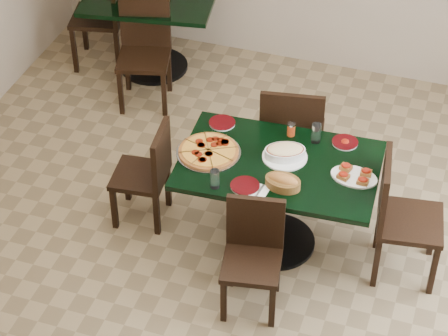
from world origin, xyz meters
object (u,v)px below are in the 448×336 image
(back_chair_near, at_px, (145,46))
(bread_basket, at_px, (283,182))
(chair_left, at_px, (149,170))
(chair_far, at_px, (292,134))
(chair_near, at_px, (253,250))
(back_chair_left, at_px, (107,9))
(back_table, at_px, (151,18))
(lasagna_casserole, at_px, (285,152))
(chair_right, at_px, (398,212))
(bruschetta_platter, at_px, (354,175))
(pepperoni_pizza, at_px, (209,151))
(main_table, at_px, (278,183))

(back_chair_near, xyz_separation_m, bread_basket, (1.67, -1.66, 0.27))
(back_chair_near, bearing_deg, chair_left, -81.32)
(chair_far, height_order, bread_basket, chair_far)
(chair_near, height_order, back_chair_left, back_chair_left)
(back_table, bearing_deg, bread_basket, -58.79)
(back_table, height_order, lasagna_casserole, lasagna_casserole)
(lasagna_casserole, bearing_deg, chair_right, -26.02)
(back_table, xyz_separation_m, lasagna_casserole, (1.73, -1.82, 0.27))
(back_chair_left, bearing_deg, bread_basket, 34.40)
(chair_far, xyz_separation_m, bread_basket, (0.15, -0.82, 0.24))
(back_chair_left, bearing_deg, chair_far, 46.19)
(chair_far, distance_m, bruschetta_platter, 0.84)
(bread_basket, bearing_deg, chair_left, 174.49)
(back_table, distance_m, chair_far, 2.09)
(back_chair_near, relative_size, back_chair_left, 0.94)
(chair_near, xyz_separation_m, back_chair_left, (-2.11, 2.40, 0.11))
(pepperoni_pizza, height_order, bruschetta_platter, bruschetta_platter)
(pepperoni_pizza, height_order, lasagna_casserole, lasagna_casserole)
(chair_right, bearing_deg, back_chair_near, 51.60)
(chair_far, height_order, bruschetta_platter, chair_far)
(back_chair_near, xyz_separation_m, lasagna_casserole, (1.61, -1.37, 0.28))
(bread_basket, xyz_separation_m, bruschetta_platter, (0.42, 0.23, -0.02))
(back_chair_left, distance_m, pepperoni_pizza, 2.52)
(main_table, relative_size, lasagna_casserole, 4.27)
(back_table, bearing_deg, lasagna_casserole, -55.62)
(main_table, distance_m, back_chair_near, 2.14)
(main_table, distance_m, chair_far, 0.59)
(back_table, xyz_separation_m, chair_near, (1.70, -2.44, -0.08))
(chair_right, height_order, bread_basket, chair_right)
(chair_near, bearing_deg, lasagna_casserole, 77.52)
(chair_left, xyz_separation_m, bruschetta_platter, (1.46, 0.03, 0.32))
(main_table, xyz_separation_m, back_table, (-1.71, 1.89, -0.04))
(pepperoni_pizza, relative_size, bread_basket, 1.75)
(back_chair_near, distance_m, lasagna_casserole, 2.13)
(lasagna_casserole, bearing_deg, chair_left, 162.83)
(chair_far, distance_m, back_chair_near, 1.74)
(pepperoni_pizza, bearing_deg, bread_basket, -16.92)
(back_chair_left, bearing_deg, back_table, 82.66)
(back_table, relative_size, lasagna_casserole, 3.88)
(chair_right, distance_m, chair_left, 1.78)
(pepperoni_pizza, bearing_deg, back_chair_near, 126.52)
(chair_right, xyz_separation_m, pepperoni_pizza, (-1.31, -0.07, 0.24))
(back_table, height_order, back_chair_left, back_chair_left)
(back_chair_near, distance_m, bread_basket, 2.37)
(chair_left, xyz_separation_m, pepperoni_pizza, (0.47, -0.03, 0.31))
(back_chair_near, bearing_deg, back_table, 90.07)
(main_table, bearing_deg, chair_near, -94.05)
(chair_near, relative_size, bruschetta_platter, 2.38)
(chair_far, relative_size, back_chair_left, 1.00)
(lasagna_casserole, bearing_deg, back_chair_left, 117.63)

